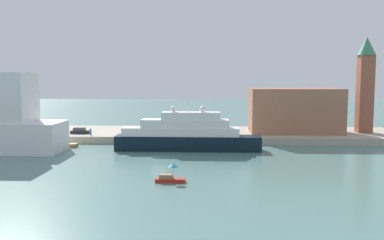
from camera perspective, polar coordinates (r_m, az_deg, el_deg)
ground at (r=80.68m, az=-4.50°, el=-5.05°), size 400.00×400.00×0.00m
quay_dock at (r=106.73m, az=-2.67°, el=-1.91°), size 110.00×21.39×1.60m
large_yacht at (r=88.28m, az=-0.78°, el=-2.01°), size 29.78×4.59×10.88m
small_motorboat at (r=62.53m, az=-2.93°, el=-7.43°), size 4.29×1.54×2.77m
work_barge at (r=96.80m, az=-16.80°, el=-3.22°), size 6.34×1.90×0.76m
harbor_building at (r=106.82m, az=13.50°, el=1.24°), size 21.55×11.36×10.65m
bell_tower at (r=111.36m, az=22.00°, el=4.86°), size 4.36×4.36×22.86m
parked_car at (r=105.33m, az=-14.61°, el=-1.44°), size 4.51×1.63×1.40m
person_figure at (r=102.26m, az=-13.28°, el=-1.51°), size 0.36×0.36×1.71m
mooring_bollard at (r=97.14m, az=-3.80°, el=-2.03°), size 0.46×0.46×0.63m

